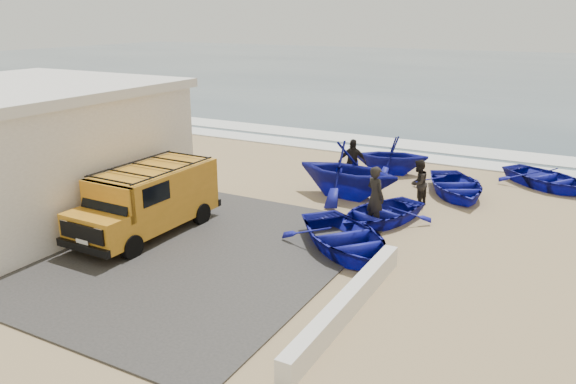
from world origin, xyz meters
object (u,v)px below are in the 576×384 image
at_px(van, 149,198).
at_px(boat_mid_right, 456,186).
at_px(boat_near_right, 379,213).
at_px(building, 11,150).
at_px(parapet, 348,303).
at_px(boat_mid_left, 347,170).
at_px(boat_far_left, 391,155).
at_px(boat_near_left, 346,238).
at_px(boat_far_right, 547,178).
at_px(fisherman_middle, 418,183).
at_px(fisherman_back, 352,163).
at_px(fisherman_front, 375,197).

bearing_deg(van, boat_mid_right, 49.11).
bearing_deg(boat_near_right, building, -135.33).
xyz_separation_m(parapet, boat_mid_left, (-3.36, 7.90, 0.76)).
bearing_deg(van, boat_far_left, 67.81).
distance_m(boat_near_left, boat_far_right, 10.49).
relative_size(boat_near_left, boat_mid_right, 1.09).
bearing_deg(boat_far_right, building, 162.02).
bearing_deg(parapet, boat_mid_left, 113.06).
distance_m(fisherman_middle, fisherman_back, 3.16).
height_order(building, fisherman_front, building).
bearing_deg(fisherman_back, fisherman_middle, -50.57).
distance_m(parapet, boat_far_right, 13.07).
xyz_separation_m(boat_near_left, boat_mid_left, (-1.95, 4.70, 0.62)).
height_order(van, fisherman_back, van).
xyz_separation_m(van, boat_far_left, (4.28, 10.06, -0.32)).
relative_size(boat_far_left, fisherman_middle, 1.83).
relative_size(parapet, boat_mid_right, 1.60).
bearing_deg(boat_mid_right, boat_near_left, -131.31).
height_order(van, boat_near_right, van).
bearing_deg(fisherman_front, boat_far_right, -91.51).
height_order(boat_near_left, fisherman_middle, fisherman_middle).
bearing_deg(fisherman_back, boat_mid_left, -104.54).
bearing_deg(boat_mid_left, fisherman_front, -135.73).
height_order(van, fisherman_middle, van).
bearing_deg(parapet, boat_mid_right, 89.18).
bearing_deg(fisherman_front, boat_mid_right, -79.03).
height_order(boat_near_left, boat_far_right, boat_near_left).
distance_m(boat_mid_right, fisherman_front, 4.74).
relative_size(building, parapet, 1.57).
height_order(boat_far_left, boat_far_right, boat_far_left).
relative_size(boat_near_right, boat_mid_right, 0.92).
xyz_separation_m(boat_mid_left, boat_far_right, (6.40, 4.81, -0.66)).
distance_m(boat_mid_right, boat_far_right, 3.99).
bearing_deg(boat_far_left, fisherman_back, -34.00).
bearing_deg(boat_far_left, van, -40.15).
relative_size(boat_mid_left, boat_far_right, 1.07).
distance_m(van, fisherman_back, 8.37).
height_order(boat_near_left, boat_far_left, boat_far_left).
height_order(boat_mid_left, boat_mid_right, boat_mid_left).
relative_size(building, fisherman_back, 4.97).
relative_size(parapet, boat_near_right, 1.74).
bearing_deg(boat_mid_left, parapet, -152.21).
xyz_separation_m(parapet, boat_near_left, (-1.41, 3.21, 0.15)).
distance_m(boat_near_right, boat_mid_right, 4.39).
xyz_separation_m(van, boat_near_left, (5.84, 1.53, -0.71)).
xyz_separation_m(boat_near_right, fisherman_back, (-2.37, 3.41, 0.59)).
relative_size(boat_near_right, fisherman_back, 1.82).
height_order(boat_near_right, boat_far_right, boat_far_right).
relative_size(van, boat_near_left, 1.21).
bearing_deg(boat_near_left, parapet, -114.62).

